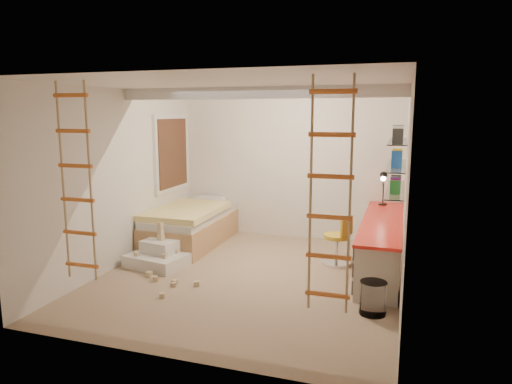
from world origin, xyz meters
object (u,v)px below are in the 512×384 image
(desk, at_px, (381,243))
(play_platform, at_px, (159,256))
(bed, at_px, (191,226))
(swivel_chair, at_px, (338,247))

(desk, xyz_separation_m, play_platform, (-3.17, -0.81, -0.26))
(bed, bearing_deg, play_platform, -88.53)
(bed, bearing_deg, swivel_chair, -7.37)
(swivel_chair, bearing_deg, bed, 172.63)
(desk, xyz_separation_m, bed, (-3.20, 0.36, -0.07))
(swivel_chair, bearing_deg, desk, -2.84)
(bed, xyz_separation_m, swivel_chair, (2.57, -0.33, -0.05))
(desk, distance_m, play_platform, 3.28)
(desk, height_order, swivel_chair, swivel_chair)
(bed, bearing_deg, desk, -6.49)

